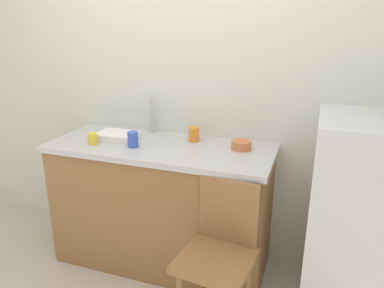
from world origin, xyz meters
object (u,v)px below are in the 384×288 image
at_px(refrigerator, 361,218).
at_px(dish_tray, 117,136).
at_px(cup_blue, 133,139).
at_px(terracotta_bowl, 241,145).
at_px(cup_orange, 194,134).
at_px(chair, 220,250).
at_px(cup_yellow, 93,139).

relative_size(refrigerator, dish_tray, 4.42).
bearing_deg(cup_blue, terracotta_bowl, 15.68).
xyz_separation_m(refrigerator, dish_tray, (-1.66, 0.03, 0.34)).
bearing_deg(cup_orange, cup_blue, -143.99).
distance_m(refrigerator, chair, 0.88).
xyz_separation_m(refrigerator, cup_blue, (-1.47, -0.08, 0.36)).
relative_size(chair, cup_blue, 8.35).
distance_m(cup_yellow, cup_orange, 0.71).
bearing_deg(dish_tray, cup_orange, 15.32).
bearing_deg(cup_orange, chair, -58.69).
distance_m(chair, cup_blue, 0.93).
bearing_deg(cup_blue, cup_orange, 36.01).
height_order(cup_yellow, cup_orange, cup_orange).
relative_size(refrigerator, cup_blue, 11.60).
bearing_deg(cup_yellow, chair, -16.84).
bearing_deg(terracotta_bowl, cup_yellow, -166.22).
distance_m(cup_yellow, cup_blue, 0.29).
distance_m(refrigerator, dish_tray, 1.69).
distance_m(chair, dish_tray, 1.11).
bearing_deg(cup_yellow, dish_tray, 55.56).
bearing_deg(chair, cup_yellow, 170.30).
relative_size(chair, cup_yellow, 10.77).
bearing_deg(refrigerator, dish_tray, 179.08).
xyz_separation_m(refrigerator, chair, (-0.76, -0.43, -0.12)).
height_order(cup_blue, cup_orange, cup_blue).
relative_size(dish_tray, cup_blue, 2.63).
xyz_separation_m(dish_tray, terracotta_bowl, (0.89, 0.09, 0.00)).
relative_size(refrigerator, terracotta_bowl, 9.22).
bearing_deg(cup_blue, refrigerator, 3.15).
relative_size(terracotta_bowl, cup_blue, 1.26).
relative_size(dish_tray, terracotta_bowl, 2.09).
distance_m(refrigerator, cup_orange, 1.19).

